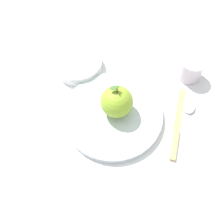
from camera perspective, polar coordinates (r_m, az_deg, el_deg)
name	(u,v)px	position (r m, az deg, el deg)	size (l,w,h in m)	color
ground_plane	(118,112)	(0.74, 1.35, 0.03)	(2.40, 2.40, 0.00)	silver
dinner_plate	(112,114)	(0.72, 0.00, -0.33)	(0.26, 0.26, 0.02)	silver
apple	(117,102)	(0.68, 1.09, 2.11)	(0.08, 0.08, 0.10)	#8CB22D
side_bowl	(78,63)	(0.81, -7.17, 10.16)	(0.14, 0.14, 0.03)	white
cup	(191,68)	(0.81, 16.36, 8.85)	(0.07, 0.07, 0.06)	silver
knife	(177,129)	(0.73, 13.52, -3.43)	(0.13, 0.20, 0.01)	#D8B766
spoon	(188,113)	(0.76, 15.79, -0.13)	(0.11, 0.16, 0.01)	silver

